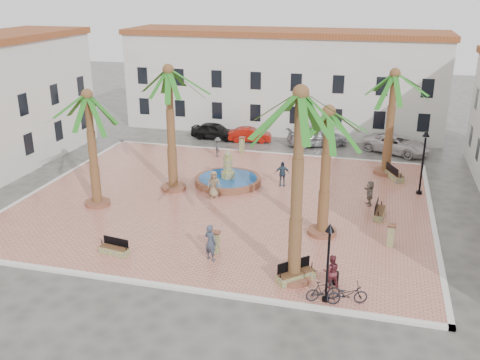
{
  "coord_description": "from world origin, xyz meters",
  "views": [
    {
      "loc": [
        9.28,
        -31.3,
        13.44
      ],
      "look_at": [
        1.0,
        0.0,
        1.6
      ],
      "focal_mm": 40.0,
      "sensor_mm": 36.0,
      "label": 1
    }
  ],
  "objects_px": {
    "bench_s": "(115,250)",
    "pedestrian_north": "(218,147)",
    "bench_se": "(296,276)",
    "bicycle_b": "(323,291)",
    "cyclist_a": "(210,242)",
    "bollard_se": "(216,242)",
    "palm_ne": "(394,87)",
    "palm_nw": "(169,84)",
    "cyclist_b": "(331,271)",
    "bicycle_a": "(347,294)",
    "car_red": "(250,135)",
    "bench_ne": "(394,175)",
    "pedestrian_fountain_a": "(214,184)",
    "car_white": "(396,144)",
    "car_silver": "(317,137)",
    "bench_e": "(379,213)",
    "lamppost_e": "(424,151)",
    "bollard_e": "(391,235)",
    "palm_s": "(300,115)",
    "fountain": "(228,179)",
    "palm_e": "(328,128)",
    "car_black": "(215,131)",
    "pedestrian_east": "(370,193)",
    "litter_bin": "(335,278)",
    "palm_sw": "(88,108)",
    "lamppost_s": "(329,249)",
    "bollard_n": "(242,145)",
    "pedestrian_fountain_b": "(282,174)"
  },
  "relations": [
    {
      "from": "bench_s",
      "to": "pedestrian_north",
      "type": "relative_size",
      "value": 1.05
    },
    {
      "from": "bench_se",
      "to": "bicycle_b",
      "type": "bearing_deg",
      "value": -87.04
    },
    {
      "from": "cyclist_a",
      "to": "bollard_se",
      "type": "bearing_deg",
      "value": -71.12
    },
    {
      "from": "palm_ne",
      "to": "palm_nw",
      "type": "bearing_deg",
      "value": -153.2
    },
    {
      "from": "cyclist_b",
      "to": "bicycle_b",
      "type": "relative_size",
      "value": 1.03
    },
    {
      "from": "bicycle_a",
      "to": "cyclist_b",
      "type": "xyz_separation_m",
      "value": [
        -0.84,
        1.23,
        0.34
      ]
    },
    {
      "from": "palm_nw",
      "to": "bench_s",
      "type": "relative_size",
      "value": 5.11
    },
    {
      "from": "bench_s",
      "to": "car_red",
      "type": "distance_m",
      "value": 23.21
    },
    {
      "from": "car_red",
      "to": "bench_ne",
      "type": "bearing_deg",
      "value": -129.03
    },
    {
      "from": "bench_s",
      "to": "pedestrian_fountain_a",
      "type": "xyz_separation_m",
      "value": [
        2.64,
        9.0,
        0.66
      ]
    },
    {
      "from": "car_white",
      "to": "car_silver",
      "type": "bearing_deg",
      "value": 110.15
    },
    {
      "from": "bench_e",
      "to": "bicycle_b",
      "type": "height_order",
      "value": "bicycle_b"
    },
    {
      "from": "lamppost_e",
      "to": "bollard_e",
      "type": "xyz_separation_m",
      "value": [
        -1.9,
        -8.49,
        -2.36
      ]
    },
    {
      "from": "palm_s",
      "to": "bench_se",
      "type": "distance_m",
      "value": 7.78
    },
    {
      "from": "fountain",
      "to": "car_silver",
      "type": "height_order",
      "value": "fountain"
    },
    {
      "from": "palm_ne",
      "to": "car_red",
      "type": "bearing_deg",
      "value": 152.22
    },
    {
      "from": "palm_s",
      "to": "bench_s",
      "type": "relative_size",
      "value": 5.59
    },
    {
      "from": "lamppost_e",
      "to": "cyclist_b",
      "type": "xyz_separation_m",
      "value": [
        -4.6,
        -13.51,
        -2.19
      ]
    },
    {
      "from": "bench_e",
      "to": "bollard_e",
      "type": "height_order",
      "value": "bollard_e"
    },
    {
      "from": "palm_ne",
      "to": "pedestrian_north",
      "type": "bearing_deg",
      "value": 176.44
    },
    {
      "from": "bench_ne",
      "to": "pedestrian_fountain_a",
      "type": "bearing_deg",
      "value": 95.08
    },
    {
      "from": "palm_e",
      "to": "bollard_e",
      "type": "xyz_separation_m",
      "value": [
        3.74,
        -0.6,
        -5.55
      ]
    },
    {
      "from": "bench_se",
      "to": "cyclist_a",
      "type": "bearing_deg",
      "value": 123.73
    },
    {
      "from": "bench_s",
      "to": "palm_s",
      "type": "bearing_deg",
      "value": 7.46
    },
    {
      "from": "bicycle_a",
      "to": "car_black",
      "type": "distance_m",
      "value": 28.46
    },
    {
      "from": "car_black",
      "to": "palm_e",
      "type": "bearing_deg",
      "value": -141.88
    },
    {
      "from": "bench_e",
      "to": "car_black",
      "type": "height_order",
      "value": "car_black"
    },
    {
      "from": "bench_e",
      "to": "pedestrian_east",
      "type": "height_order",
      "value": "pedestrian_east"
    },
    {
      "from": "car_red",
      "to": "palm_ne",
      "type": "bearing_deg",
      "value": -126.25
    },
    {
      "from": "palm_e",
      "to": "bicycle_a",
      "type": "distance_m",
      "value": 9.12
    },
    {
      "from": "litter_bin",
      "to": "car_silver",
      "type": "height_order",
      "value": "car_silver"
    },
    {
      "from": "bicycle_a",
      "to": "pedestrian_fountain_a",
      "type": "bearing_deg",
      "value": 22.62
    },
    {
      "from": "palm_sw",
      "to": "bollard_se",
      "type": "xyz_separation_m",
      "value": [
        9.32,
        -4.37,
        -5.63
      ]
    },
    {
      "from": "bench_se",
      "to": "bollard_e",
      "type": "bearing_deg",
      "value": 4.44
    },
    {
      "from": "palm_s",
      "to": "bench_ne",
      "type": "xyz_separation_m",
      "value": [
        4.75,
        15.88,
        -7.77
      ]
    },
    {
      "from": "lamppost_s",
      "to": "pedestrian_north",
      "type": "relative_size",
      "value": 2.36
    },
    {
      "from": "palm_s",
      "to": "car_black",
      "type": "bearing_deg",
      "value": 115.63
    },
    {
      "from": "bicycle_b",
      "to": "pedestrian_east",
      "type": "distance_m",
      "value": 11.97
    },
    {
      "from": "car_silver",
      "to": "palm_nw",
      "type": "bearing_deg",
      "value": 124.57
    },
    {
      "from": "fountain",
      "to": "lamppost_e",
      "type": "bearing_deg",
      "value": 6.29
    },
    {
      "from": "bench_e",
      "to": "pedestrian_north",
      "type": "distance_m",
      "value": 15.99
    },
    {
      "from": "bench_e",
      "to": "bollard_se",
      "type": "relative_size",
      "value": 1.48
    },
    {
      "from": "bollard_n",
      "to": "car_white",
      "type": "bearing_deg",
      "value": 16.76
    },
    {
      "from": "palm_sw",
      "to": "bollard_e",
      "type": "relative_size",
      "value": 5.9
    },
    {
      "from": "bicycle_b",
      "to": "pedestrian_fountain_b",
      "type": "xyz_separation_m",
      "value": [
        -4.46,
        13.91,
        0.4
      ]
    },
    {
      "from": "palm_sw",
      "to": "bicycle_a",
      "type": "distance_m",
      "value": 18.86
    },
    {
      "from": "bench_s",
      "to": "pedestrian_fountain_a",
      "type": "bearing_deg",
      "value": 82.36
    },
    {
      "from": "bench_s",
      "to": "lamppost_e",
      "type": "distance_m",
      "value": 20.79
    },
    {
      "from": "car_silver",
      "to": "pedestrian_fountain_b",
      "type": "bearing_deg",
      "value": 149.8
    },
    {
      "from": "litter_bin",
      "to": "palm_nw",
      "type": "bearing_deg",
      "value": 140.85
    }
  ]
}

